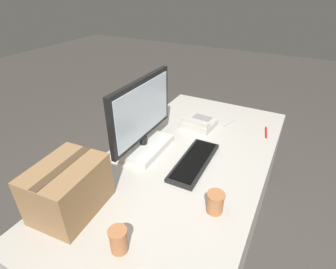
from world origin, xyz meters
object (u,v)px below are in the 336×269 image
Objects in this scene: keyboard at (194,161)px; paper_cup_left at (119,240)px; paper_cup_right at (215,202)px; spoon at (228,124)px; desk_phone at (199,123)px; cardboard_box at (68,188)px; monitor at (143,124)px; pen_marker at (266,132)px.

paper_cup_left is (-0.65, 0.04, 0.04)m from keyboard.
keyboard is 4.07× the size of paper_cup_left.
paper_cup_right reaches higher than spoon.
desk_phone is 1.06m from paper_cup_left.
keyboard is 4.34× the size of paper_cup_right.
paper_cup_left is at bearing -103.13° from cardboard_box.
monitor is 1.68× the size of cardboard_box.
cardboard_box reaches higher than spoon.
cardboard_box is 1.30m from pen_marker.
pen_marker is (1.11, -0.66, -0.11)m from cardboard_box.
desk_phone is 2.19× the size of paper_cup_right.
pen_marker is (0.83, -0.08, -0.05)m from paper_cup_right.
paper_cup_right is 0.30× the size of cardboard_box.
paper_cup_left reaches higher than desk_phone.
monitor is at bearing 63.65° from paper_cup_right.
paper_cup_right reaches higher than keyboard.
paper_cup_left is at bearing 144.23° from paper_cup_right.
paper_cup_left is at bearing 15.93° from spoon.
cardboard_box reaches higher than keyboard.
desk_phone is at bearing -34.08° from spoon.
pen_marker is (0.54, -0.30, -0.01)m from keyboard.
desk_phone is (0.42, -0.19, -0.15)m from monitor.
monitor is 2.55× the size of desk_phone.
paper_cup_left is 0.75× the size of spoon.
paper_cup_right is at bearing -35.77° from paper_cup_left.
paper_cup_left is 1.19m from spoon.
desk_phone is (0.41, 0.14, 0.02)m from keyboard.
keyboard is at bearing -32.39° from cardboard_box.
paper_cup_left is 0.45m from paper_cup_right.
paper_cup_left is 0.32× the size of cardboard_box.
paper_cup_right is 0.85m from spoon.
pen_marker reaches higher than spoon.
monitor reaches higher than desk_phone.
paper_cup_left reaches higher than paper_cup_right.
paper_cup_left is (-0.63, -0.29, -0.13)m from monitor.
desk_phone is 2.05× the size of paper_cup_left.
desk_phone is at bearing -12.79° from cardboard_box.
cardboard_box is at bearing -0.10° from spoon.
spoon is at bearing -19.74° from cardboard_box.
desk_phone is at bearing 5.35° from paper_cup_left.
cardboard_box is at bearing -40.92° from pen_marker.
monitor is 0.86m from pen_marker.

